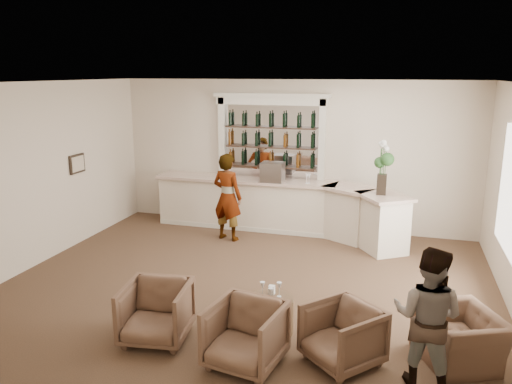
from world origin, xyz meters
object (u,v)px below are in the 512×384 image
(cocktail_table, at_px, (270,315))
(sommelier, at_px, (227,197))
(armchair_right, at_px, (342,335))
(espresso_machine, at_px, (273,172))
(armchair_center, at_px, (245,335))
(armchair_far, at_px, (460,337))
(guest, at_px, (427,318))
(armchair_left, at_px, (156,312))
(flower_vase, at_px, (383,164))
(bar_counter, at_px, (280,207))

(cocktail_table, distance_m, sommelier, 4.03)
(sommelier, xyz_separation_m, armchair_right, (2.88, -3.98, -0.55))
(armchair_right, height_order, espresso_machine, espresso_machine)
(armchair_center, relative_size, armchair_right, 1.06)
(armchair_center, distance_m, espresso_machine, 5.27)
(armchair_center, height_order, armchair_far, armchair_center)
(guest, distance_m, armchair_left, 3.38)
(sommelier, bearing_deg, flower_vase, -161.05)
(cocktail_table, bearing_deg, armchair_left, -156.65)
(sommelier, xyz_separation_m, armchair_far, (4.25, -3.53, -0.60))
(bar_counter, relative_size, flower_vase, 5.41)
(armchair_far, distance_m, espresso_machine, 5.60)
(flower_vase, bearing_deg, armchair_left, -121.21)
(sommelier, relative_size, armchair_right, 2.26)
(armchair_left, xyz_separation_m, armchair_center, (1.30, -0.23, -0.00))
(armchair_center, xyz_separation_m, armchair_right, (1.11, 0.36, -0.02))
(guest, relative_size, armchair_right, 2.02)
(cocktail_table, xyz_separation_m, espresso_machine, (-1.08, 4.26, 1.10))
(sommelier, xyz_separation_m, armchair_center, (1.77, -4.34, -0.53))
(guest, bearing_deg, cocktail_table, -0.45)
(armchair_left, bearing_deg, sommelier, 88.69)
(flower_vase, bearing_deg, espresso_machine, 167.35)
(armchair_center, xyz_separation_m, flower_vase, (1.33, 4.57, 1.34))
(armchair_left, distance_m, flower_vase, 5.25)
(armchair_left, height_order, armchair_right, armchair_left)
(armchair_center, relative_size, espresso_machine, 1.79)
(flower_vase, bearing_deg, sommelier, -175.88)
(guest, height_order, armchair_far, guest)
(armchair_left, xyz_separation_m, flower_vase, (2.63, 4.34, 1.34))
(sommelier, relative_size, guest, 1.12)
(armchair_far, bearing_deg, guest, -61.27)
(armchair_right, distance_m, flower_vase, 4.43)
(armchair_far, relative_size, espresso_machine, 2.03)
(bar_counter, relative_size, guest, 3.48)
(bar_counter, xyz_separation_m, espresso_machine, (-0.17, -0.06, 0.78))
(cocktail_table, height_order, armchair_left, armchair_left)
(cocktail_table, bearing_deg, armchair_right, -24.63)
(armchair_center, bearing_deg, armchair_left, 179.66)
(sommelier, height_order, guest, sommelier)
(bar_counter, bearing_deg, armchair_far, -52.62)
(armchair_center, bearing_deg, cocktail_table, 93.27)
(armchair_right, bearing_deg, sommelier, 167.19)
(armchair_right, bearing_deg, cocktail_table, -163.29)
(cocktail_table, relative_size, espresso_machine, 1.31)
(armchair_left, xyz_separation_m, armchair_far, (3.79, 0.59, -0.07))
(armchair_far, xyz_separation_m, espresso_machine, (-3.47, 4.27, 1.03))
(armchair_center, relative_size, flower_vase, 0.81)
(armchair_left, relative_size, armchair_right, 1.06)
(armchair_left, bearing_deg, armchair_right, -4.57)
(bar_counter, xyz_separation_m, armchair_left, (-0.48, -4.92, -0.18))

